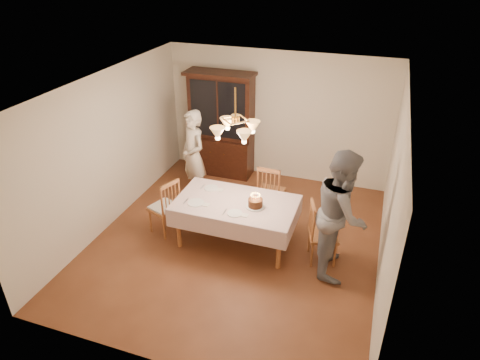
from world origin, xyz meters
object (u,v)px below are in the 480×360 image
at_px(chair_far_side, 271,192).
at_px(elderly_woman, 194,156).
at_px(dining_table, 236,206).
at_px(birthday_cake, 255,203).
at_px(china_hutch, 221,126).

height_order(chair_far_side, elderly_woman, elderly_woman).
height_order(dining_table, elderly_woman, elderly_woman).
height_order(elderly_woman, birthday_cake, elderly_woman).
bearing_deg(china_hutch, chair_far_side, -41.80).
distance_m(china_hutch, chair_far_side, 1.99).
bearing_deg(china_hutch, elderly_woman, -95.58).
height_order(china_hutch, chair_far_side, china_hutch).
height_order(china_hutch, elderly_woman, china_hutch).
height_order(dining_table, china_hutch, china_hutch).
bearing_deg(dining_table, birthday_cake, -5.32).
xyz_separation_m(dining_table, birthday_cake, (0.33, -0.03, 0.14)).
distance_m(dining_table, elderly_woman, 1.66).
bearing_deg(birthday_cake, elderly_woman, 143.62).
relative_size(chair_far_side, birthday_cake, 3.33).
relative_size(dining_table, birthday_cake, 6.33).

